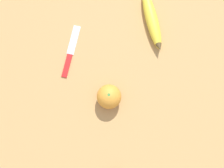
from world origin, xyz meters
TOP-DOWN VIEW (x-y plane):
  - ground_plane at (0.00, 0.00)m, footprint 3.00×3.00m
  - banana at (-0.16, 0.13)m, footprint 0.21×0.07m
  - orange at (0.01, -0.08)m, footprint 0.07×0.07m
  - paring_knife at (-0.16, -0.14)m, footprint 0.15×0.11m

SIDE VIEW (x-z plane):
  - ground_plane at x=0.00m, z-range 0.00..0.00m
  - paring_knife at x=-0.16m, z-range 0.00..0.01m
  - banana at x=-0.16m, z-range 0.00..0.04m
  - orange at x=0.01m, z-range 0.00..0.07m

